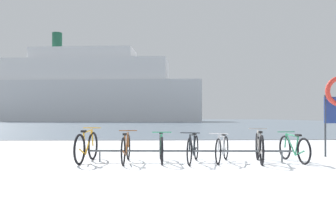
{
  "coord_description": "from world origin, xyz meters",
  "views": [
    {
      "loc": [
        -0.83,
        -6.71,
        1.14
      ],
      "look_at": [
        -0.5,
        3.88,
        1.27
      ],
      "focal_mm": 37.62,
      "sensor_mm": 36.0,
      "label": 1
    }
  ],
  "objects_px": {
    "bicycle_1": "(126,148)",
    "bicycle_3": "(193,148)",
    "bicycle_5": "(259,147)",
    "info_sign": "(333,115)",
    "bicycle_0": "(87,147)",
    "ferry_ship": "(88,91)",
    "bicycle_2": "(161,148)",
    "bicycle_6": "(294,148)",
    "bicycle_4": "(222,148)"
  },
  "relations": [
    {
      "from": "bicycle_1",
      "to": "bicycle_2",
      "type": "distance_m",
      "value": 0.87
    },
    {
      "from": "bicycle_4",
      "to": "bicycle_5",
      "type": "height_order",
      "value": "bicycle_5"
    },
    {
      "from": "bicycle_1",
      "to": "bicycle_3",
      "type": "height_order",
      "value": "bicycle_1"
    },
    {
      "from": "bicycle_0",
      "to": "bicycle_2",
      "type": "bearing_deg",
      "value": -1.31
    },
    {
      "from": "bicycle_3",
      "to": "info_sign",
      "type": "height_order",
      "value": "info_sign"
    },
    {
      "from": "bicycle_6",
      "to": "ferry_ship",
      "type": "bearing_deg",
      "value": 105.1
    },
    {
      "from": "bicycle_6",
      "to": "bicycle_3",
      "type": "bearing_deg",
      "value": -178.39
    },
    {
      "from": "bicycle_0",
      "to": "info_sign",
      "type": "bearing_deg",
      "value": 8.5
    },
    {
      "from": "bicycle_4",
      "to": "bicycle_6",
      "type": "relative_size",
      "value": 0.94
    },
    {
      "from": "bicycle_6",
      "to": "bicycle_1",
      "type": "bearing_deg",
      "value": -179.98
    },
    {
      "from": "bicycle_3",
      "to": "bicycle_0",
      "type": "bearing_deg",
      "value": 176.36
    },
    {
      "from": "bicycle_2",
      "to": "bicycle_6",
      "type": "distance_m",
      "value": 3.32
    },
    {
      "from": "bicycle_3",
      "to": "ferry_ship",
      "type": "distance_m",
      "value": 71.19
    },
    {
      "from": "bicycle_4",
      "to": "ferry_ship",
      "type": "relative_size",
      "value": 0.03
    },
    {
      "from": "bicycle_3",
      "to": "bicycle_5",
      "type": "bearing_deg",
      "value": -0.91
    },
    {
      "from": "bicycle_4",
      "to": "bicycle_6",
      "type": "distance_m",
      "value": 1.8
    },
    {
      "from": "info_sign",
      "to": "ferry_ship",
      "type": "xyz_separation_m",
      "value": [
        -20.19,
        67.9,
        5.41
      ]
    },
    {
      "from": "bicycle_5",
      "to": "info_sign",
      "type": "distance_m",
      "value": 2.85
    },
    {
      "from": "bicycle_3",
      "to": "bicycle_4",
      "type": "distance_m",
      "value": 0.74
    },
    {
      "from": "bicycle_1",
      "to": "bicycle_5",
      "type": "bearing_deg",
      "value": -1.67
    },
    {
      "from": "bicycle_5",
      "to": "ferry_ship",
      "type": "xyz_separation_m",
      "value": [
        -17.73,
        69.1,
        6.2
      ]
    },
    {
      "from": "bicycle_4",
      "to": "info_sign",
      "type": "height_order",
      "value": "info_sign"
    },
    {
      "from": "bicycle_2",
      "to": "info_sign",
      "type": "distance_m",
      "value": 5.06
    },
    {
      "from": "bicycle_5",
      "to": "bicycle_6",
      "type": "xyz_separation_m",
      "value": [
        0.9,
        0.1,
        -0.04
      ]
    },
    {
      "from": "bicycle_2",
      "to": "ferry_ship",
      "type": "distance_m",
      "value": 70.9
    },
    {
      "from": "bicycle_3",
      "to": "bicycle_6",
      "type": "distance_m",
      "value": 2.54
    },
    {
      "from": "bicycle_5",
      "to": "bicycle_6",
      "type": "height_order",
      "value": "bicycle_5"
    },
    {
      "from": "bicycle_0",
      "to": "info_sign",
      "type": "distance_m",
      "value": 6.85
    },
    {
      "from": "bicycle_0",
      "to": "ferry_ship",
      "type": "relative_size",
      "value": 0.03
    },
    {
      "from": "ferry_ship",
      "to": "bicycle_0",
      "type": "bearing_deg",
      "value": -78.95
    },
    {
      "from": "info_sign",
      "to": "bicycle_2",
      "type": "bearing_deg",
      "value": -167.88
    },
    {
      "from": "bicycle_5",
      "to": "ferry_ship",
      "type": "relative_size",
      "value": 0.03
    },
    {
      "from": "info_sign",
      "to": "ferry_ship",
      "type": "height_order",
      "value": "ferry_ship"
    },
    {
      "from": "bicycle_2",
      "to": "info_sign",
      "type": "bearing_deg",
      "value": 12.12
    },
    {
      "from": "bicycle_1",
      "to": "bicycle_3",
      "type": "relative_size",
      "value": 1.03
    },
    {
      "from": "bicycle_5",
      "to": "bicycle_3",
      "type": "bearing_deg",
      "value": 179.09
    },
    {
      "from": "bicycle_3",
      "to": "bicycle_6",
      "type": "height_order",
      "value": "bicycle_3"
    },
    {
      "from": "bicycle_6",
      "to": "ferry_ship",
      "type": "height_order",
      "value": "ferry_ship"
    },
    {
      "from": "bicycle_5",
      "to": "bicycle_2",
      "type": "bearing_deg",
      "value": 176.43
    },
    {
      "from": "bicycle_0",
      "to": "ferry_ship",
      "type": "height_order",
      "value": "ferry_ship"
    },
    {
      "from": "bicycle_2",
      "to": "ferry_ship",
      "type": "xyz_separation_m",
      "value": [
        -15.31,
        68.95,
        6.22
      ]
    },
    {
      "from": "bicycle_0",
      "to": "bicycle_4",
      "type": "xyz_separation_m",
      "value": [
        3.37,
        -0.08,
        -0.04
      ]
    },
    {
      "from": "bicycle_5",
      "to": "bicycle_6",
      "type": "distance_m",
      "value": 0.9
    },
    {
      "from": "bicycle_1",
      "to": "bicycle_3",
      "type": "bearing_deg",
      "value": -2.43
    },
    {
      "from": "bicycle_0",
      "to": "bicycle_3",
      "type": "xyz_separation_m",
      "value": [
        2.63,
        -0.17,
        -0.03
      ]
    },
    {
      "from": "bicycle_4",
      "to": "info_sign",
      "type": "distance_m",
      "value": 3.63
    },
    {
      "from": "bicycle_3",
      "to": "bicycle_2",
      "type": "bearing_deg",
      "value": 170.89
    },
    {
      "from": "bicycle_1",
      "to": "info_sign",
      "type": "distance_m",
      "value": 5.91
    },
    {
      "from": "bicycle_5",
      "to": "info_sign",
      "type": "relative_size",
      "value": 0.99
    },
    {
      "from": "bicycle_2",
      "to": "bicycle_6",
      "type": "relative_size",
      "value": 1.07
    }
  ]
}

